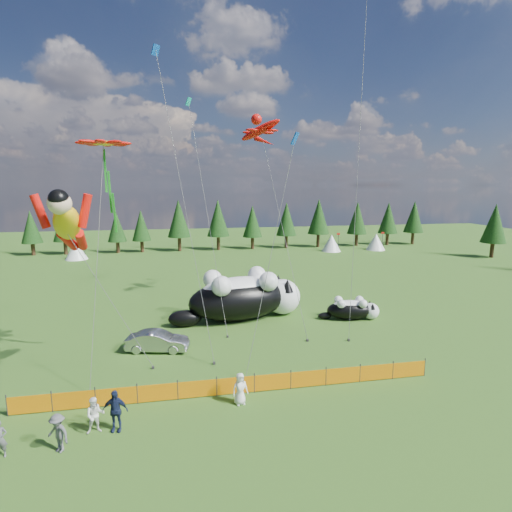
% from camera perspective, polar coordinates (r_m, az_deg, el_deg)
% --- Properties ---
extents(ground, '(160.00, 160.00, 0.00)m').
position_cam_1_polar(ground, '(24.99, -3.88, -15.79)').
color(ground, '#17380A').
rests_on(ground, ground).
extents(safety_fence, '(22.06, 0.06, 1.10)m').
position_cam_1_polar(safety_fence, '(22.10, -2.92, -17.97)').
color(safety_fence, '#262626').
rests_on(safety_fence, ground).
extents(tree_line, '(90.00, 4.00, 8.00)m').
position_cam_1_polar(tree_line, '(67.74, -8.49, 4.13)').
color(tree_line, black).
rests_on(tree_line, ground).
extents(festival_tents, '(50.00, 3.20, 2.80)m').
position_cam_1_polar(festival_tents, '(64.50, 1.57, 1.61)').
color(festival_tents, white).
rests_on(festival_tents, ground).
extents(cat_large, '(11.18, 5.56, 4.07)m').
position_cam_1_polar(cat_large, '(32.90, -1.61, -5.73)').
color(cat_large, black).
rests_on(cat_large, ground).
extents(cat_small, '(5.02, 2.39, 1.82)m').
position_cam_1_polar(cat_small, '(34.01, 13.59, -7.36)').
color(cat_small, black).
rests_on(cat_small, ground).
extents(car, '(4.30, 2.22, 1.35)m').
position_cam_1_polar(car, '(27.88, -13.88, -11.72)').
color(car, '#A5A5A9').
rests_on(car, ground).
extents(spectator_b, '(0.88, 0.62, 1.66)m').
position_cam_1_polar(spectator_b, '(20.35, -22.00, -20.34)').
color(spectator_b, white).
rests_on(spectator_b, ground).
extents(spectator_c, '(1.22, 0.76, 1.94)m').
position_cam_1_polar(spectator_c, '(20.11, -19.47, -20.10)').
color(spectator_c, '#161F3D').
rests_on(spectator_c, ground).
extents(spectator_d, '(1.20, 1.07, 1.67)m').
position_cam_1_polar(spectator_d, '(19.73, -26.45, -21.72)').
color(spectator_d, '#515256').
rests_on(spectator_d, ground).
extents(spectator_e, '(0.88, 0.66, 1.64)m').
position_cam_1_polar(spectator_e, '(21.12, -2.28, -18.42)').
color(spectator_e, white).
rests_on(spectator_e, ground).
extents(superhero_kite, '(6.34, 5.16, 11.34)m').
position_cam_1_polar(superhero_kite, '(22.73, -25.39, 4.24)').
color(superhero_kite, yellow).
rests_on(superhero_kite, ground).
extents(gecko_kite, '(6.48, 14.04, 18.98)m').
position_cam_1_polar(gecko_kite, '(37.38, 0.60, 17.53)').
color(gecko_kite, red).
rests_on(gecko_kite, ground).
extents(flower_kite, '(3.87, 5.25, 13.48)m').
position_cam_1_polar(flower_kite, '(24.51, -20.93, 14.43)').
color(flower_kite, red).
rests_on(flower_kite, ground).
extents(diamond_kite_a, '(3.46, 5.58, 20.44)m').
position_cam_1_polar(diamond_kite_a, '(28.80, -13.57, 24.11)').
color(diamond_kite_a, '#0C4AB6').
rests_on(diamond_kite_a, ground).
extents(diamond_kite_b, '(3.20, 5.47, 26.05)m').
position_cam_1_polar(diamond_kite_b, '(35.00, 15.42, 29.92)').
color(diamond_kite_b, '#0D9F8C').
rests_on(diamond_kite_b, ground).
extents(diamond_kite_c, '(3.61, 2.30, 14.32)m').
position_cam_1_polar(diamond_kite_c, '(23.41, 5.26, 14.85)').
color(diamond_kite_c, '#0C4AB6').
rests_on(diamond_kite_c, ground).
extents(diamond_kite_d, '(2.53, 8.53, 19.45)m').
position_cam_1_polar(diamond_kite_d, '(35.25, -9.27, 19.09)').
color(diamond_kite_d, '#0D9F8C').
rests_on(diamond_kite_d, ground).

